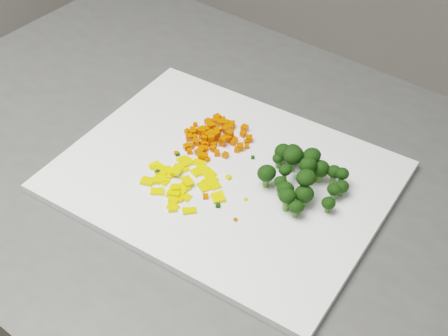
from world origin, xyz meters
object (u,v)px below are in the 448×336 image
Objects in this scene: counter_block at (211,333)px; broccoli_pile at (303,172)px; carrot_pile at (216,133)px; pepper_pile at (183,180)px; cutting_board at (224,176)px.

broccoli_pile is at bearing 6.87° from counter_block.
broccoli_pile is (0.14, 0.02, 0.49)m from counter_block.
carrot_pile is 0.15m from broccoli_pile.
carrot_pile is 0.86× the size of pepper_pile.
pepper_pile is at bearing -147.02° from broccoli_pile.
pepper_pile is at bearing -80.15° from carrot_pile.
carrot_pile is at bearing 100.91° from counter_block.
carrot_pile is 0.83× the size of broccoli_pile.
broccoli_pile reaches higher than carrot_pile.
cutting_board is 0.06m from pepper_pile.
carrot_pile is at bearing 99.85° from pepper_pile.
pepper_pile reaches higher than cutting_board.
counter_block is 8.77× the size of broccoli_pile.
counter_block is 0.47m from pepper_pile.
counter_block is 0.46m from cutting_board.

